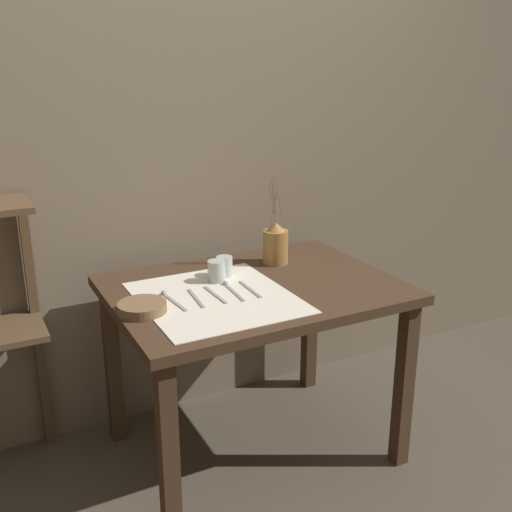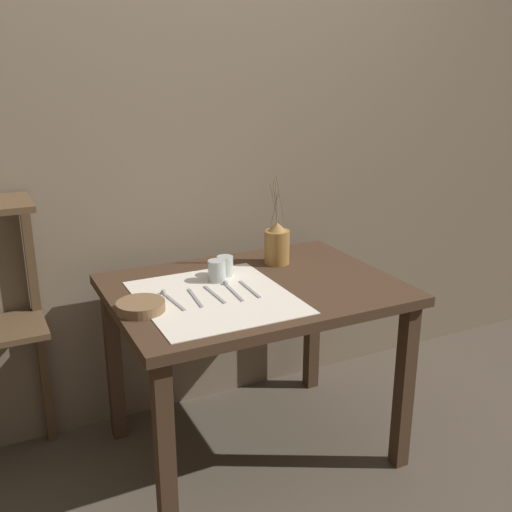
{
  "view_description": "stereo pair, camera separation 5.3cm",
  "coord_description": "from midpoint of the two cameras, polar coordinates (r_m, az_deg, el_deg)",
  "views": [
    {
      "loc": [
        -1.02,
        -1.98,
        1.61
      ],
      "look_at": [
        0.01,
        0.0,
        0.89
      ],
      "focal_mm": 42.0,
      "sensor_mm": 36.0,
      "label": 1
    },
    {
      "loc": [
        -0.97,
        -2.01,
        1.61
      ],
      "look_at": [
        0.01,
        0.0,
        0.89
      ],
      "focal_mm": 42.0,
      "sensor_mm": 36.0,
      "label": 2
    }
  ],
  "objects": [
    {
      "name": "ground_plane",
      "position": [
        2.75,
        0.37,
        -17.84
      ],
      "size": [
        12.0,
        12.0,
        0.0
      ],
      "primitive_type": "plane",
      "color": "brown"
    },
    {
      "name": "stone_wall_back",
      "position": [
        2.74,
        -4.56,
        9.32
      ],
      "size": [
        7.0,
        0.06,
        2.4
      ],
      "color": "#7A6B56",
      "rests_on": "ground_plane"
    },
    {
      "name": "wooden_table",
      "position": [
        2.43,
        0.4,
        -5.06
      ],
      "size": [
        1.13,
        0.83,
        0.77
      ],
      "color": "#422D1E",
      "rests_on": "ground_plane"
    },
    {
      "name": "linen_cloth",
      "position": [
        2.27,
        -3.26,
        -3.93
      ],
      "size": [
        0.55,
        0.61,
        0.0
      ],
      "color": "silver",
      "rests_on": "wooden_table"
    },
    {
      "name": "pitcher_with_flowers",
      "position": [
        2.62,
        2.59,
        1.12
      ],
      "size": [
        0.11,
        0.11,
        0.39
      ],
      "color": "olive",
      "rests_on": "wooden_table"
    },
    {
      "name": "wooden_bowl",
      "position": [
        2.17,
        -10.23,
        -4.77
      ],
      "size": [
        0.17,
        0.17,
        0.04
      ],
      "color": "brown",
      "rests_on": "wooden_table"
    },
    {
      "name": "glass_tumbler_near",
      "position": [
        2.41,
        -3.13,
        -1.41
      ],
      "size": [
        0.07,
        0.07,
        0.09
      ],
      "color": "#B7C1BC",
      "rests_on": "wooden_table"
    },
    {
      "name": "glass_tumbler_far",
      "position": [
        2.47,
        -2.36,
        -0.95
      ],
      "size": [
        0.07,
        0.07,
        0.08
      ],
      "color": "#B7C1BC",
      "rests_on": "wooden_table"
    },
    {
      "name": "spoon_outer",
      "position": [
        2.28,
        -7.76,
        -3.8
      ],
      "size": [
        0.03,
        0.2,
        0.02
      ],
      "color": "#939399",
      "rests_on": "wooden_table"
    },
    {
      "name": "fork_outer",
      "position": [
        2.26,
        -5.15,
        -3.99
      ],
      "size": [
        0.03,
        0.19,
        0.0
      ],
      "color": "#939399",
      "rests_on": "wooden_table"
    },
    {
      "name": "fork_inner",
      "position": [
        2.28,
        -3.32,
        -3.67
      ],
      "size": [
        0.02,
        0.19,
        0.0
      ],
      "color": "#939399",
      "rests_on": "wooden_table"
    },
    {
      "name": "spoon_inner",
      "position": [
        2.35,
        -1.97,
        -2.95
      ],
      "size": [
        0.03,
        0.21,
        0.02
      ],
      "color": "#939399",
      "rests_on": "wooden_table"
    },
    {
      "name": "knife_center",
      "position": [
        2.33,
        0.03,
        -3.17
      ],
      "size": [
        0.02,
        0.19,
        0.0
      ],
      "color": "#939399",
      "rests_on": "wooden_table"
    }
  ]
}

